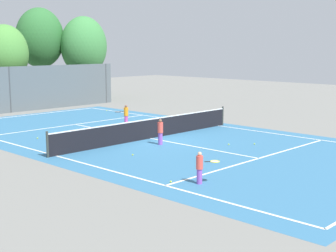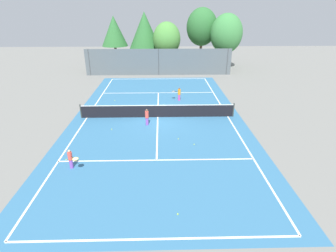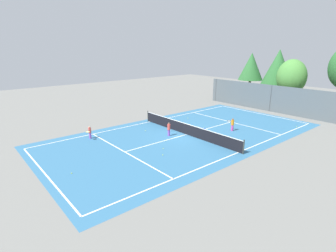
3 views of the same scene
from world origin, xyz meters
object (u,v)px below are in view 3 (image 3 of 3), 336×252
Objects in this scene: tennis_ball_6 at (163,155)px; tennis_ball_3 at (163,149)px; player_1 at (90,132)px; tennis_ball_1 at (145,131)px; tennis_ball_2 at (297,127)px; player_2 at (169,129)px; tennis_ball_5 at (72,173)px; tennis_ball_4 at (188,118)px; tennis_ball_0 at (96,135)px; player_0 at (232,124)px; ball_crate at (203,130)px.

tennis_ball_3 is at bearing 139.78° from tennis_ball_6.
tennis_ball_1 is (1.30, 4.83, -0.54)m from player_1.
tennis_ball_3 is (-3.85, -13.75, 0.00)m from tennis_ball_2.
tennis_ball_5 is (1.69, -9.28, -0.59)m from player_2.
tennis_ball_2 and tennis_ball_6 have the same top height.
tennis_ball_4 is (-5.35, 7.83, 0.00)m from tennis_ball_3.
tennis_ball_6 is at bearing 19.71° from player_1.
tennis_ball_1 is 4.86m from tennis_ball_3.
player_1 is 16.60× the size of tennis_ball_5.
tennis_ball_0 is at bearing 125.61° from player_1.
tennis_ball_3 is (4.59, -1.59, 0.00)m from tennis_ball_1.
player_2 reaches higher than player_0.
ball_crate is 6.51× the size of tennis_ball_6.
tennis_ball_5 is (-4.29, -20.65, 0.00)m from tennis_ball_2.
player_1 reaches higher than tennis_ball_2.
ball_crate reaches higher than tennis_ball_0.
ball_crate is at bearing 92.51° from tennis_ball_5.
tennis_ball_5 is (4.91, -14.73, 0.00)m from tennis_ball_4.
player_0 reaches higher than tennis_ball_3.
tennis_ball_4 is (1.13, 10.26, 0.00)m from tennis_ball_0.
tennis_ball_1 is 1.00× the size of tennis_ball_6.
tennis_ball_1 is at bearing -124.76° from tennis_ball_2.
player_1 is 16.60× the size of tennis_ball_2.
tennis_ball_3 is (0.98, -5.48, -0.15)m from ball_crate.
tennis_ball_0 is (-4.34, -4.80, -0.59)m from player_2.
player_1 is 16.60× the size of tennis_ball_6.
tennis_ball_1 is 6.29m from tennis_ball_4.
tennis_ball_6 is at bearing -45.89° from player_2.
player_2 is 6.50m from tennis_ball_0.
tennis_ball_6 is at bearing -72.95° from ball_crate.
tennis_ball_2 is (4.84, 8.28, -0.15)m from ball_crate.
ball_crate is 6.51× the size of tennis_ball_2.
tennis_ball_4 is at bearing 120.51° from player_2.
player_0 reaches higher than tennis_ball_5.
tennis_ball_5 is 6.26m from tennis_ball_6.
player_2 is at bearing 134.11° from tennis_ball_6.
player_0 is at bearing 55.82° from tennis_ball_0.
tennis_ball_0 is 7.51m from tennis_ball_5.
player_0 is 14.81m from tennis_ball_5.
tennis_ball_0 and tennis_ball_1 have the same top height.
player_0 is 6.79m from tennis_ball_2.
player_0 is 7.91m from tennis_ball_3.
player_2 is at bearing -117.77° from tennis_ball_2.
player_2 is 6.36m from tennis_ball_4.
tennis_ball_5 is at bearing -79.65° from player_2.
player_2 is 12.87m from tennis_ball_2.
ball_crate is at bearing -122.08° from player_0.
player_1 is at bearing -119.83° from tennis_ball_2.
tennis_ball_4 is 1.00× the size of tennis_ball_5.
player_1 is at bearing -151.18° from tennis_ball_3.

